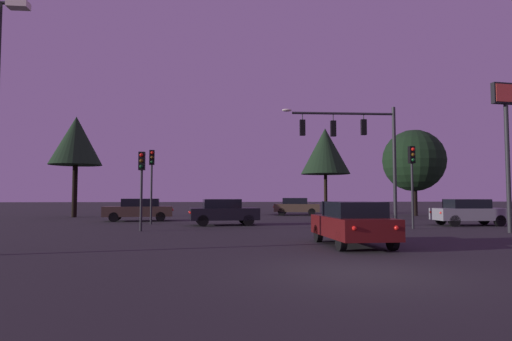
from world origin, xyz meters
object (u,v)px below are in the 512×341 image
at_px(car_far_lane, 296,206).
at_px(traffic_light_corner_left, 152,172).
at_px(store_sign_illuminated, 506,123).
at_px(car_crossing_right, 469,212).
at_px(traffic_signal_mast_arm, 359,140).
at_px(tree_left_far, 76,141).
at_px(tree_center_horizon, 414,161).
at_px(car_parked_lot, 139,209).
at_px(car_crossing_left, 224,212).
at_px(car_nearside_lane, 353,223).
at_px(tree_behind_sign, 325,151).
at_px(traffic_light_corner_right, 142,174).
at_px(traffic_light_median, 412,170).

bearing_deg(car_far_lane, traffic_light_corner_left, -135.32).
xyz_separation_m(car_far_lane, store_sign_illuminated, (6.50, -18.49, 4.36)).
bearing_deg(car_crossing_right, traffic_signal_mast_arm, 177.48).
relative_size(car_far_lane, tree_left_far, 0.53).
bearing_deg(tree_center_horizon, car_parked_lot, -166.17).
height_order(car_crossing_left, store_sign_illuminated, store_sign_illuminated).
bearing_deg(car_nearside_lane, traffic_light_corner_left, 125.48).
distance_m(store_sign_illuminated, tree_behind_sign, 22.81).
distance_m(car_parked_lot, tree_center_horizon, 23.18).
height_order(tree_left_far, tree_center_horizon, tree_left_far).
bearing_deg(traffic_signal_mast_arm, car_far_lane, 94.46).
bearing_deg(car_nearside_lane, car_crossing_right, 42.65).
xyz_separation_m(traffic_light_corner_left, car_nearside_lane, (8.54, -11.98, -2.38)).
relative_size(car_nearside_lane, store_sign_illuminated, 0.59).
bearing_deg(traffic_light_corner_right, tree_left_far, 118.19).
height_order(traffic_signal_mast_arm, tree_center_horizon, tree_center_horizon).
distance_m(traffic_light_median, car_far_lane, 16.18).
bearing_deg(car_far_lane, tree_behind_sign, 48.03).
distance_m(traffic_light_median, car_nearside_lane, 9.34).
xyz_separation_m(traffic_signal_mast_arm, store_sign_illuminated, (5.45, -5.02, 0.26)).
bearing_deg(car_far_lane, car_nearside_lane, -96.10).
distance_m(traffic_light_corner_left, tree_behind_sign, 21.20).
bearing_deg(car_parked_lot, tree_behind_sign, 35.83).
bearing_deg(car_crossing_left, tree_center_horizon, 31.46).
relative_size(car_crossing_right, car_far_lane, 0.97).
height_order(car_crossing_right, tree_left_far, tree_left_far).
relative_size(car_crossing_right, car_parked_lot, 0.87).
height_order(traffic_light_corner_right, store_sign_illuminated, store_sign_illuminated).
xyz_separation_m(car_nearside_lane, tree_left_far, (-15.88, 21.09, 5.31)).
bearing_deg(car_nearside_lane, traffic_signal_mast_arm, 69.59).
distance_m(car_crossing_left, car_far_lane, 13.79).
bearing_deg(tree_left_far, car_nearside_lane, -53.01).
bearing_deg(tree_center_horizon, traffic_light_median, -116.14).
height_order(car_nearside_lane, tree_center_horizon, tree_center_horizon).
bearing_deg(store_sign_illuminated, traffic_light_corner_left, 156.43).
distance_m(car_parked_lot, tree_behind_sign, 20.45).
distance_m(car_crossing_left, tree_behind_sign, 19.97).
height_order(traffic_signal_mast_arm, car_nearside_lane, traffic_signal_mast_arm).
xyz_separation_m(traffic_light_corner_left, car_parked_lot, (-1.31, 3.43, -2.38)).
xyz_separation_m(car_far_lane, tree_center_horizon, (9.89, -1.96, 3.94)).
height_order(car_nearside_lane, tree_behind_sign, tree_behind_sign).
relative_size(store_sign_illuminated, tree_behind_sign, 0.84).
relative_size(traffic_light_corner_right, tree_behind_sign, 0.46).
distance_m(traffic_light_median, tree_center_horizon, 15.40).
relative_size(traffic_light_corner_left, car_far_lane, 1.05).
distance_m(tree_behind_sign, tree_center_horizon, 8.79).
distance_m(store_sign_illuminated, tree_left_far, 29.95).
distance_m(tree_left_far, tree_center_horizon, 28.25).
bearing_deg(tree_center_horizon, car_far_lane, 168.77).
distance_m(traffic_light_corner_right, traffic_light_median, 13.89).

